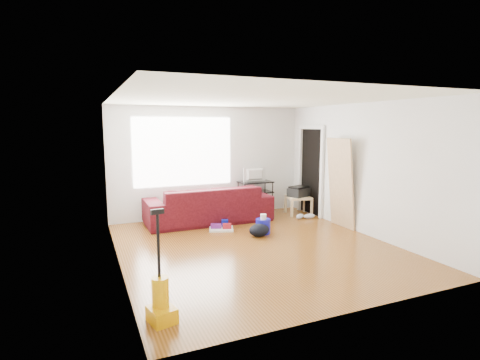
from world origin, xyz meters
name	(u,v)px	position (x,y,z in m)	size (l,w,h in m)	color
room	(256,174)	(0.07, 0.15, 1.25)	(4.51, 5.01, 2.51)	#62350D
sofa	(209,222)	(-0.21, 1.95, 0.00)	(2.69, 1.05, 0.79)	black
tv_stand	(255,197)	(1.04, 2.22, 0.40)	(0.78, 0.45, 0.78)	black
tv	(255,174)	(1.04, 2.22, 0.94)	(0.57, 0.07, 0.33)	black
side_table	(298,199)	(1.95, 1.78, 0.36)	(0.62, 0.62, 0.43)	#CDC08C
printer	(299,192)	(1.95, 1.78, 0.54)	(0.54, 0.48, 0.24)	black
bucket	(263,233)	(0.48, 0.68, 0.00)	(0.28, 0.28, 0.28)	#1414B2
toilet_paper	(263,224)	(0.46, 0.64, 0.19)	(0.11, 0.11, 0.11)	silver
cleaning_tray	(222,227)	(-0.17, 1.24, 0.05)	(0.58, 0.52, 0.17)	white
backpack	(259,236)	(0.33, 0.54, 0.00)	(0.42, 0.34, 0.23)	black
sneakers	(305,216)	(1.85, 1.34, 0.06)	(0.50, 0.25, 0.11)	silver
vacuum	(161,301)	(-2.00, -1.85, 0.22)	(0.31, 0.34, 1.21)	#E09A00
door_panel	(339,227)	(2.13, 0.48, 0.00)	(0.04, 0.73, 1.83)	tan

